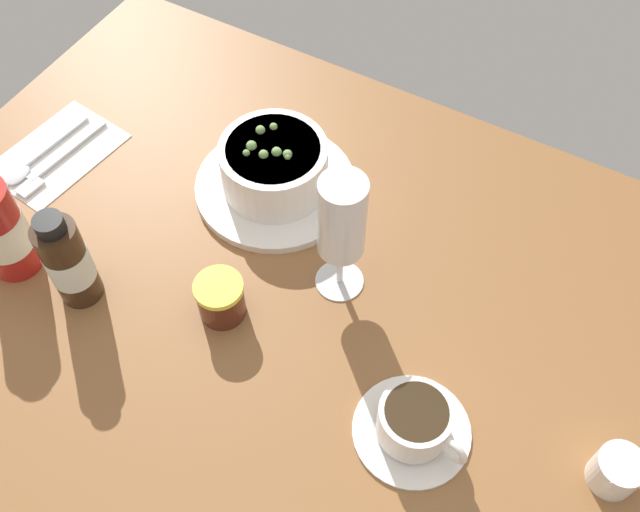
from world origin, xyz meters
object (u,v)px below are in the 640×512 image
at_px(porridge_bowl, 274,170).
at_px(coffee_cup, 414,423).
at_px(wine_glass, 342,223).
at_px(creamer_jug, 616,471).
at_px(cutlery_setting, 54,155).
at_px(jam_jar, 221,299).
at_px(sauce_bottle_brown, 68,261).

distance_m(porridge_bowl, coffee_cup, 0.38).
bearing_deg(wine_glass, porridge_bowl, -31.05).
bearing_deg(coffee_cup, creamer_jug, -164.62).
bearing_deg(creamer_jug, cutlery_setting, -4.51).
xyz_separation_m(creamer_jug, jam_jar, (0.47, 0.03, 0.01)).
bearing_deg(sauce_bottle_brown, cutlery_setting, -40.69).
bearing_deg(cutlery_setting, creamer_jug, 175.49).
bearing_deg(porridge_bowl, jam_jar, 102.84).
height_order(porridge_bowl, coffee_cup, porridge_bowl).
relative_size(coffee_cup, jam_jar, 2.24).
xyz_separation_m(coffee_cup, wine_glass, (0.16, -0.13, 0.10)).
xyz_separation_m(wine_glass, jam_jar, (0.10, 0.11, -0.09)).
distance_m(cutlery_setting, wine_glass, 0.47).
bearing_deg(porridge_bowl, cutlery_setting, 18.55).
bearing_deg(creamer_jug, jam_jar, 3.61).
bearing_deg(coffee_cup, sauce_bottle_brown, 4.72).
height_order(creamer_jug, wine_glass, wine_glass).
bearing_deg(porridge_bowl, wine_glass, 148.95).
bearing_deg(creamer_jug, coffee_cup, 15.38).
bearing_deg(wine_glass, cutlery_setting, 1.70).
bearing_deg(sauce_bottle_brown, coffee_cup, -175.28).
bearing_deg(jam_jar, sauce_bottle_brown, 20.35).
height_order(porridge_bowl, cutlery_setting, porridge_bowl).
height_order(porridge_bowl, sauce_bottle_brown, sauce_bottle_brown).
bearing_deg(cutlery_setting, wine_glass, -178.30).
bearing_deg(porridge_bowl, creamer_jug, 162.04).
relative_size(cutlery_setting, creamer_jug, 3.11).
height_order(cutlery_setting, sauce_bottle_brown, sauce_bottle_brown).
bearing_deg(wine_glass, creamer_jug, 168.00).
height_order(cutlery_setting, jam_jar, jam_jar).
distance_m(cutlery_setting, creamer_jug, 0.82).
bearing_deg(sauce_bottle_brown, creamer_jug, -171.81).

